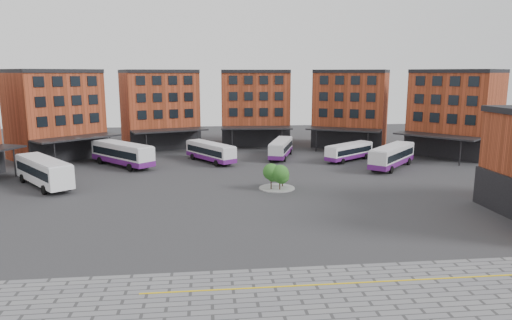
{
  "coord_description": "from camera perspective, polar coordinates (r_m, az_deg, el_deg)",
  "views": [
    {
      "loc": [
        -6.47,
        -41.82,
        14.0
      ],
      "look_at": [
        -0.79,
        10.09,
        4.0
      ],
      "focal_mm": 32.0,
      "sensor_mm": 36.0,
      "label": 1
    }
  ],
  "objects": [
    {
      "name": "yellow_line",
      "position": [
        32.26,
        9.97,
        -14.99
      ],
      "size": [
        26.0,
        0.15,
        0.02
      ],
      "primitive_type": "cube",
      "color": "gold",
      "rests_on": "paving_zone"
    },
    {
      "name": "bus_b",
      "position": [
        72.1,
        -16.39,
        0.76
      ],
      "size": [
        10.75,
        11.29,
        3.57
      ],
      "rotation": [
        0.0,
        0.0,
        0.75
      ],
      "color": "silver",
      "rests_on": "ground"
    },
    {
      "name": "main_building",
      "position": [
        80.37,
        -5.04,
        5.96
      ],
      "size": [
        94.14,
        42.48,
        14.6
      ],
      "color": "#983C21",
      "rests_on": "ground"
    },
    {
      "name": "bus_d",
      "position": [
        76.37,
        3.13,
        1.49
      ],
      "size": [
        5.68,
        10.85,
        2.99
      ],
      "rotation": [
        0.0,
        0.0,
        -0.32
      ],
      "color": "silver",
      "rests_on": "ground"
    },
    {
      "name": "ground",
      "position": [
        44.57,
        2.44,
        -7.47
      ],
      "size": [
        160.0,
        160.0,
        0.0
      ],
      "primitive_type": "plane",
      "color": "#28282B",
      "rests_on": "ground"
    },
    {
      "name": "tree_island",
      "position": [
        55.32,
        2.74,
        -1.91
      ],
      "size": [
        4.4,
        4.4,
        3.27
      ],
      "color": "gray",
      "rests_on": "ground"
    },
    {
      "name": "bus_e",
      "position": [
        75.17,
        11.58,
        1.05
      ],
      "size": [
        9.32,
        7.77,
        2.79
      ],
      "rotation": [
        0.0,
        0.0,
        -0.93
      ],
      "color": "white",
      "rests_on": "ground"
    },
    {
      "name": "bus_a",
      "position": [
        62.59,
        -25.03,
        -1.16
      ],
      "size": [
        9.75,
        11.66,
        3.52
      ],
      "rotation": [
        0.0,
        0.0,
        0.64
      ],
      "color": "white",
      "rests_on": "ground"
    },
    {
      "name": "bus_f",
      "position": [
        70.91,
        16.64,
        0.48
      ],
      "size": [
        10.05,
        10.59,
        3.35
      ],
      "rotation": [
        0.0,
        0.0,
        -0.74
      ],
      "color": "silver",
      "rests_on": "ground"
    },
    {
      "name": "bus_c",
      "position": [
        72.81,
        -5.72,
        1.03
      ],
      "size": [
        7.96,
        10.57,
        3.08
      ],
      "rotation": [
        0.0,
        0.0,
        0.56
      ],
      "color": "silver",
      "rests_on": "ground"
    }
  ]
}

